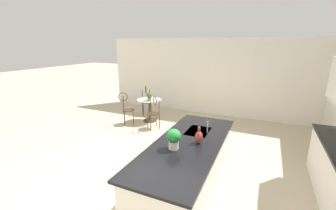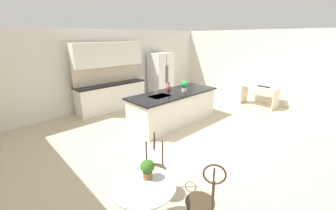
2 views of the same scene
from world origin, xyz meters
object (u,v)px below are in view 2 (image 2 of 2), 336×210
potted_plant_on_table (147,168)px  potted_plant_counter_near (184,85)px  bistro_table (145,204)px  vase_on_counter (169,88)px  refrigerator (161,76)px  chair_by_island (205,196)px  chair_toward_desk (155,162)px  keyboard (264,86)px  writing_desk (260,93)px

potted_plant_on_table → potted_plant_counter_near: bearing=34.8°
bistro_table → vase_on_counter: (2.87, 2.53, 0.58)m
refrigerator → potted_plant_on_table: refrigerator is taller
bistro_table → chair_by_island: size_ratio=0.77×
chair_toward_desk → potted_plant_on_table: chair_toward_desk is taller
chair_by_island → chair_toward_desk: (0.01, 0.99, 0.00)m
keyboard → chair_by_island: bearing=-163.6°
refrigerator → keyboard: bearing=-62.4°
potted_plant_counter_near → bistro_table: bearing=-145.3°
potted_plant_counter_near → writing_desk: bearing=-17.5°
potted_plant_counter_near → chair_by_island: bearing=-134.1°
chair_toward_desk → writing_desk: (5.70, 0.80, -0.06)m
chair_toward_desk → keyboard: size_ratio=2.37×
writing_desk → potted_plant_on_table: bearing=-169.0°
keyboard → vase_on_counter: 3.69m
writing_desk → potted_plant_counter_near: 3.25m
chair_by_island → potted_plant_counter_near: potted_plant_counter_near is taller
refrigerator → potted_plant_counter_near: 2.73m
refrigerator → chair_by_island: 6.49m
bistro_table → writing_desk: (6.27, 1.26, 0.06)m
vase_on_counter → chair_by_island: bearing=-127.2°
chair_by_island → potted_plant_counter_near: (2.66, 2.75, 0.53)m
chair_toward_desk → vase_on_counter: vase_on_counter is taller
potted_plant_on_table → chair_by_island: bearing=-53.8°
potted_plant_counter_near → vase_on_counter: 0.47m
chair_by_island → keyboard: 5.98m
refrigerator → chair_toward_desk: (-3.90, -4.18, -0.35)m
writing_desk → vase_on_counter: (-3.40, 1.26, 0.52)m
potted_plant_on_table → vase_on_counter: size_ratio=0.88×
chair_by_island → potted_plant_on_table: 0.80m
bistro_table → keyboard: 6.40m
potted_plant_counter_near → potted_plant_on_table: bearing=-145.2°
writing_desk → refrigerator: bearing=118.0°
bistro_table → potted_plant_on_table: (0.12, 0.07, 0.44)m
keyboard → bistro_table: bearing=-169.5°
keyboard → potted_plant_on_table: potted_plant_on_table is taller
potted_plant_on_table → vase_on_counter: (2.75, 2.45, 0.14)m
potted_plant_on_table → keyboard: bearing=10.0°
refrigerator → keyboard: size_ratio=4.18×
refrigerator → potted_plant_counter_near: size_ratio=5.69×
writing_desk → vase_on_counter: 3.66m
chair_toward_desk → refrigerator: bearing=47.0°
chair_by_island → writing_desk: (5.71, 1.78, -0.06)m
chair_toward_desk → chair_by_island: bearing=-90.7°
refrigerator → bistro_table: 6.46m
chair_toward_desk → keyboard: chair_toward_desk is taller
chair_by_island → chair_toward_desk: size_ratio=1.00×
bistro_table → chair_by_island: (0.55, -0.52, 0.13)m
chair_by_island → writing_desk: 5.98m
refrigerator → vase_on_counter: size_ratio=6.39×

